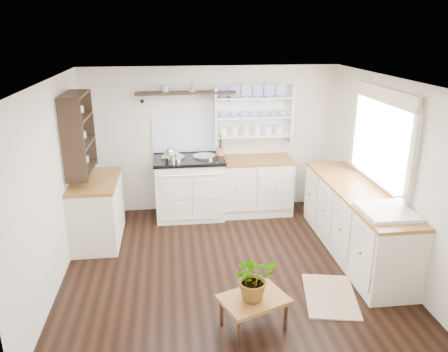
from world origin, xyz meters
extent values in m
cube|color=black|center=(0.00, 0.00, 0.00)|extent=(4.00, 3.80, 0.01)
cube|color=beige|center=(0.00, 1.90, 1.15)|extent=(4.00, 0.02, 2.30)
cube|color=beige|center=(2.00, 0.00, 1.15)|extent=(0.02, 3.80, 2.30)
cube|color=beige|center=(-2.00, 0.00, 1.15)|extent=(0.02, 3.80, 2.30)
cube|color=white|center=(0.00, 0.00, 2.30)|extent=(4.00, 3.80, 0.01)
cube|color=white|center=(1.96, 0.15, 1.50)|extent=(0.04, 1.40, 1.00)
cube|color=white|center=(1.94, 0.15, 1.50)|extent=(0.02, 1.50, 1.10)
cube|color=beige|center=(1.92, 0.15, 2.08)|extent=(0.04, 1.55, 0.18)
cube|color=white|center=(-0.39, 1.57, 0.46)|extent=(1.03, 0.67, 0.91)
cube|color=black|center=(-0.39, 1.57, 0.94)|extent=(1.07, 0.71, 0.05)
cylinder|color=silver|center=(-0.63, 1.57, 0.98)|extent=(0.35, 0.35, 0.03)
cylinder|color=silver|center=(-0.15, 1.57, 0.98)|extent=(0.35, 0.35, 0.03)
cylinder|color=silver|center=(-0.39, 1.19, 0.81)|extent=(0.93, 0.02, 0.02)
cube|color=beige|center=(0.60, 1.60, 0.44)|extent=(1.25, 0.60, 0.88)
cube|color=brown|center=(0.60, 1.60, 0.88)|extent=(1.27, 0.63, 0.04)
cube|color=beige|center=(1.70, 0.10, 0.44)|extent=(0.60, 2.40, 0.88)
cube|color=brown|center=(1.70, 0.10, 0.88)|extent=(0.62, 2.43, 0.04)
cube|color=white|center=(1.70, -0.65, 0.80)|extent=(0.55, 0.60, 0.28)
cylinder|color=silver|center=(1.90, -0.65, 1.00)|extent=(0.02, 0.02, 0.22)
cube|color=beige|center=(-1.70, 0.90, 0.44)|extent=(0.60, 1.10, 0.88)
cube|color=brown|center=(-1.70, 0.90, 0.88)|extent=(0.62, 1.13, 0.04)
cube|color=white|center=(0.65, 1.88, 1.55)|extent=(1.20, 0.03, 0.90)
cube|color=white|center=(0.65, 1.79, 1.55)|extent=(1.20, 0.22, 0.02)
cylinder|color=navy|center=(0.65, 1.80, 1.82)|extent=(0.20, 0.02, 0.20)
cube|color=black|center=(-0.40, 1.77, 1.92)|extent=(1.50, 0.24, 0.04)
cone|color=black|center=(-1.05, 1.84, 1.81)|extent=(0.06, 0.20, 0.06)
cone|color=black|center=(0.25, 1.84, 1.81)|extent=(0.06, 0.20, 0.06)
cube|color=black|center=(-1.84, 0.90, 1.55)|extent=(0.28, 0.80, 1.05)
cylinder|color=#AD603F|center=(0.11, 1.68, 0.98)|extent=(0.13, 0.13, 0.15)
cube|color=brown|center=(0.10, -1.25, 0.32)|extent=(0.75, 0.65, 0.04)
cylinder|color=black|center=(-0.09, -1.51, 0.15)|extent=(0.04, 0.04, 0.30)
cylinder|color=black|center=(-0.22, -1.18, 0.15)|extent=(0.04, 0.04, 0.30)
cylinder|color=black|center=(0.41, -1.32, 0.15)|extent=(0.04, 0.04, 0.30)
cylinder|color=black|center=(0.28, -0.99, 0.15)|extent=(0.04, 0.04, 0.30)
imported|color=#3F7233|center=(0.10, -1.25, 0.57)|extent=(0.46, 0.41, 0.46)
cube|color=#9E7D5C|center=(1.05, -0.84, 0.01)|extent=(0.71, 0.94, 0.02)
camera|label=1|loc=(-0.65, -4.84, 2.86)|focal=35.00mm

